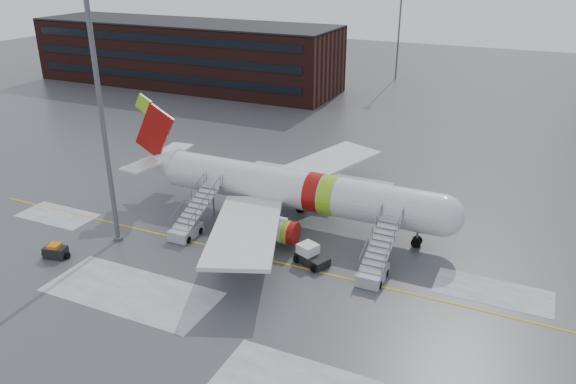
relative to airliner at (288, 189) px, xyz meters
The scene contains 9 objects.
ground 7.73m from the airliner, 88.42° to the right, with size 260.00×260.00×0.00m, color #494C4F.
airliner is the anchor object (origin of this frame).
airstair_fwd 13.00m from the airliner, 30.76° to the right, with size 2.05×7.70×3.48m.
airstair_aft 10.01m from the airliner, 137.78° to the right, with size 2.05×7.70×3.48m.
pushback_tug 9.11m from the airliner, 52.17° to the right, with size 3.35×3.00×1.69m.
baggage_tractor 21.90m from the airliner, 135.08° to the right, with size 2.59×1.54×1.29m.
light_mast_near 19.85m from the airliner, 140.43° to the right, with size 1.20×1.20×28.48m.
terminal_building 65.76m from the airliner, 133.00° to the left, with size 62.00×16.11×12.30m.
light_mast_far_n 72.25m from the airliner, 96.27° to the left, with size 1.20×1.20×24.25m.
Camera 1 is at (21.06, -38.97, 24.77)m, focal length 35.00 mm.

